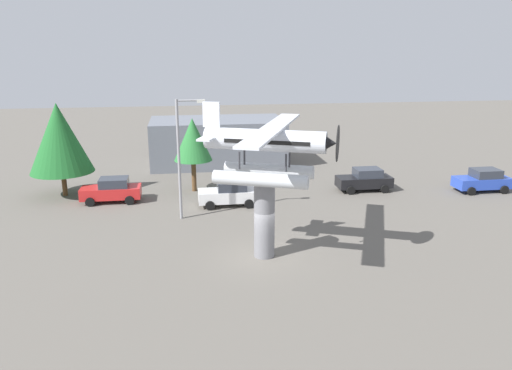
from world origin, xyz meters
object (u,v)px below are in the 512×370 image
(car_far_black, at_px, (365,180))
(tree_west, at_px, (59,138))
(car_distant_blue, at_px, (483,180))
(storefront_building, at_px, (217,142))
(tree_east, at_px, (193,140))
(display_pedestal, at_px, (264,219))
(streetlight_primary, at_px, (182,151))
(car_mid_white, at_px, (229,193))
(floatplane_monument, at_px, (267,150))
(car_near_red, at_px, (112,190))

(car_far_black, relative_size, tree_west, 0.60)
(car_distant_blue, height_order, storefront_building, storefront_building)
(tree_west, relative_size, tree_east, 1.23)
(display_pedestal, height_order, car_distant_blue, display_pedestal)
(streetlight_primary, bearing_deg, tree_west, 143.60)
(display_pedestal, xyz_separation_m, storefront_building, (-0.89, 22.00, 0.04))
(car_far_black, relative_size, tree_east, 0.74)
(car_mid_white, distance_m, streetlight_primary, 5.34)
(floatplane_monument, relative_size, car_far_black, 2.39)
(streetlight_primary, distance_m, tree_east, 6.39)
(car_far_black, relative_size, streetlight_primary, 0.54)
(car_distant_blue, relative_size, storefront_building, 0.34)
(display_pedestal, xyz_separation_m, car_distant_blue, (18.68, 9.61, -1.20))
(tree_west, bearing_deg, car_near_red, -30.22)
(car_distant_blue, bearing_deg, display_pedestal, 27.22)
(car_distant_blue, relative_size, streetlight_primary, 0.54)
(car_distant_blue, bearing_deg, car_mid_white, 1.80)
(floatplane_monument, distance_m, car_near_red, 15.37)
(storefront_building, bearing_deg, tree_east, -105.41)
(floatplane_monument, xyz_separation_m, streetlight_primary, (-4.31, 6.72, -1.32))
(car_mid_white, height_order, tree_east, tree_east)
(car_near_red, distance_m, car_mid_white, 8.53)
(car_near_red, bearing_deg, storefront_building, -127.51)
(car_mid_white, relative_size, tree_east, 0.74)
(car_mid_white, bearing_deg, tree_east, -59.62)
(car_mid_white, bearing_deg, car_near_red, -13.80)
(car_near_red, xyz_separation_m, car_far_black, (19.06, 0.10, 0.00))
(car_near_red, bearing_deg, streetlight_primary, 139.64)
(car_far_black, height_order, streetlight_primary, streetlight_primary)
(car_mid_white, xyz_separation_m, car_distant_blue, (19.71, 0.62, 0.00))
(car_distant_blue, distance_m, tree_east, 22.53)
(car_distant_blue, xyz_separation_m, storefront_building, (-19.57, 12.39, 1.24))
(car_near_red, xyz_separation_m, car_distant_blue, (28.00, -1.42, 0.00))
(floatplane_monument, relative_size, tree_west, 1.45)
(car_mid_white, bearing_deg, car_far_black, -168.78)
(tree_west, distance_m, tree_east, 9.68)
(floatplane_monument, xyz_separation_m, car_far_black, (9.62, 11.18, -4.95))
(streetlight_primary, bearing_deg, car_distant_blue, 7.32)
(display_pedestal, xyz_separation_m, tree_east, (-3.37, 12.99, 1.94))
(car_far_black, xyz_separation_m, tree_west, (-22.79, 2.07, 3.49))
(floatplane_monument, bearing_deg, car_mid_white, 119.42)
(car_near_red, xyz_separation_m, streetlight_primary, (5.12, -4.35, 3.62))
(car_near_red, xyz_separation_m, tree_west, (-3.73, 2.17, 3.49))
(car_far_black, distance_m, storefront_building, 15.26)
(streetlight_primary, bearing_deg, floatplane_monument, -57.31)
(car_near_red, distance_m, tree_east, 7.00)
(car_near_red, relative_size, tree_west, 0.60)
(car_near_red, bearing_deg, car_far_black, -179.70)
(floatplane_monument, height_order, car_near_red, floatplane_monument)
(tree_west, height_order, tree_east, tree_west)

